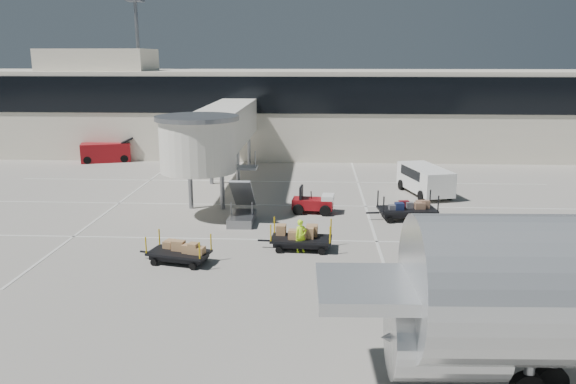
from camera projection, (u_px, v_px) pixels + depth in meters
name	position (u px, v px, depth m)	size (l,w,h in m)	color
ground	(257.00, 253.00, 27.30)	(140.00, 140.00, 0.00)	#A29C90
lane_markings	(262.00, 204.00, 36.39)	(40.00, 30.00, 0.02)	silver
terminal	(285.00, 111.00, 55.42)	(64.00, 12.11, 15.20)	beige
jet_bridge	(217.00, 132.00, 38.40)	(5.70, 20.40, 6.03)	white
baggage_tug	(314.00, 203.00, 34.20)	(2.60, 1.81, 1.63)	maroon
suitcase_cart	(407.00, 210.00, 32.80)	(4.14, 2.03, 1.59)	black
box_cart_near	(301.00, 239.00, 27.66)	(3.71, 1.66, 1.44)	black
box_cart_far	(183.00, 252.00, 25.88)	(3.49, 1.98, 1.34)	black
ground_worker	(301.00, 236.00, 27.22)	(0.60, 0.39, 1.64)	#BFFF1A
minivan	(424.00, 178.00, 38.73)	(3.26, 5.42, 1.92)	white
belt_loader	(107.00, 152.00, 50.85)	(4.90, 2.99, 2.22)	maroon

